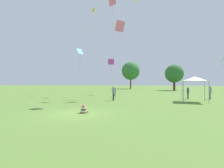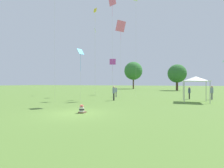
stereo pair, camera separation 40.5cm
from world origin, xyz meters
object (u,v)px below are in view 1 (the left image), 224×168
object	(u,v)px
seated_toddler	(84,110)
person_standing_4	(188,92)
kite_1	(222,60)
kite_3	(120,27)
kite_0	(135,5)
distant_tree_0	(131,71)
kite_5	(111,62)
kite_2	(80,53)
person_standing_2	(113,92)
kite_6	(112,4)
distant_tree_1	(174,74)
person_standing_1	(210,91)
person_standing_0	(115,91)
kite_8	(93,15)
canopy_tent	(195,79)
kite_4	(94,34)

from	to	relation	value
seated_toddler	person_standing_4	distance (m)	16.89
kite_1	kite_3	size ratio (longest dim) A/B	0.61
kite_0	person_standing_4	bearing A→B (deg)	166.33
kite_1	distant_tree_0	world-z (taller)	distant_tree_0
kite_5	kite_2	bearing A→B (deg)	113.65
person_standing_2	kite_6	distance (m)	10.23
distant_tree_1	seated_toddler	bearing A→B (deg)	-97.93
person_standing_1	distant_tree_1	world-z (taller)	distant_tree_1
person_standing_0	kite_0	distance (m)	14.09
distant_tree_0	person_standing_0	bearing A→B (deg)	-79.91
person_standing_1	distant_tree_1	bearing A→B (deg)	94.59
seated_toddler	kite_0	distance (m)	21.74
person_standing_4	kite_6	xyz separation A→B (m)	(-8.30, -7.84, 9.99)
person_standing_4	distant_tree_1	bearing A→B (deg)	-113.74
kite_6	kite_8	bearing A→B (deg)	12.52
canopy_tent	kite_4	distance (m)	17.83
kite_0	kite_2	xyz separation A→B (m)	(-5.34, -8.01, -8.66)
kite_1	distant_tree_0	xyz separation A→B (m)	(-23.49, 33.78, 1.03)
seated_toddler	person_standing_2	xyz separation A→B (m)	(-1.00, 9.48, 0.88)
kite_3	distant_tree_1	world-z (taller)	kite_3
person_standing_0	kite_1	xyz separation A→B (m)	(16.31, 6.53, 5.01)
person_standing_0	distant_tree_0	xyz separation A→B (m)	(-7.18, 40.31, 6.04)
canopy_tent	person_standing_1	bearing A→B (deg)	60.13
person_standing_2	kite_2	xyz separation A→B (m)	(-4.09, -1.23, 4.90)
person_standing_0	kite_8	distance (m)	18.50
person_standing_1	kite_3	world-z (taller)	kite_3
person_standing_4	kite_4	size ratio (longest dim) A/B	0.15
kite_2	person_standing_0	bearing A→B (deg)	39.24
person_standing_4	kite_5	bearing A→B (deg)	-51.22
kite_1	kite_2	xyz separation A→B (m)	(-18.74, -13.33, 0.06)
person_standing_4	canopy_tent	distance (m)	3.96
person_standing_0	person_standing_2	bearing A→B (deg)	173.96
distant_tree_0	kite_3	bearing A→B (deg)	-78.28
distant_tree_0	kite_6	bearing A→B (deg)	-78.81
kite_4	kite_5	distance (m)	6.85
kite_8	distant_tree_1	size ratio (longest dim) A/B	2.30
person_standing_0	kite_0	size ratio (longest dim) A/B	0.10
person_standing_1	kite_6	distance (m)	17.01
canopy_tent	kite_8	bearing A→B (deg)	149.64
canopy_tent	kite_3	distance (m)	11.67
canopy_tent	kite_1	size ratio (longest dim) A/B	0.46
person_standing_4	kite_3	size ratio (longest dim) A/B	0.16
seated_toddler	kite_1	size ratio (longest dim) A/B	0.10
kite_6	distant_tree_0	distance (m)	49.48
seated_toddler	kite_1	world-z (taller)	kite_1
canopy_tent	person_standing_2	bearing A→B (deg)	-169.39
kite_1	kite_6	distance (m)	20.79
kite_2	distant_tree_0	xyz separation A→B (m)	(-4.75, 47.12, 0.97)
kite_0	kite_4	bearing A→B (deg)	0.85
canopy_tent	kite_6	world-z (taller)	kite_6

